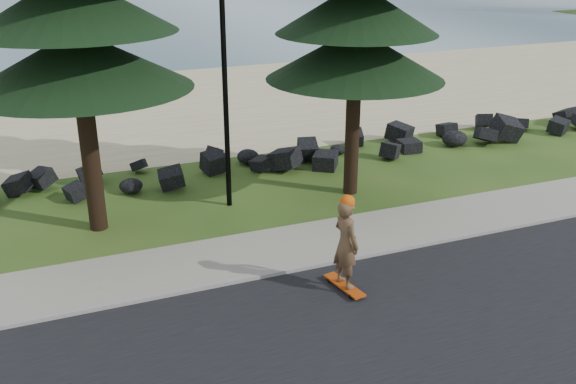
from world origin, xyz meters
The scene contains 9 objects.
ground centered at (0.00, 0.00, 0.00)m, with size 160.00×160.00×0.00m, color #264917.
road centered at (0.00, -4.50, 0.01)m, with size 160.00×7.00×0.02m, color black.
kerb centered at (0.00, -0.90, 0.05)m, with size 160.00×0.20×0.10m, color #9D988D.
sidewalk centered at (0.00, 0.20, 0.04)m, with size 160.00×2.00×0.08m, color gray.
beach_sand centered at (0.00, 14.50, 0.01)m, with size 160.00×15.00×0.01m, color tan.
ocean centered at (0.00, 51.00, 0.00)m, with size 160.00×58.00×0.01m, color #385D6B.
seawall_boulders centered at (0.00, 5.60, 0.00)m, with size 60.00×2.40×1.10m, color black, non-canonical shape.
lamp_post centered at (0.00, 3.20, 4.13)m, with size 0.25×0.14×8.14m.
skateboarder centered at (0.91, -2.03, 1.07)m, with size 0.57×1.17×2.13m.
Camera 1 is at (-4.51, -12.43, 6.93)m, focal length 40.00 mm.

